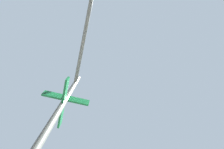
# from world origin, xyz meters

# --- Properties ---
(traffic_signal_near) EXTENTS (1.44, 3.00, 5.34)m
(traffic_signal_near) POSITION_xyz_m (-6.87, -5.50, 3.77)
(traffic_signal_near) COLOR #474C47
(traffic_signal_near) RESTS_ON ground_plane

